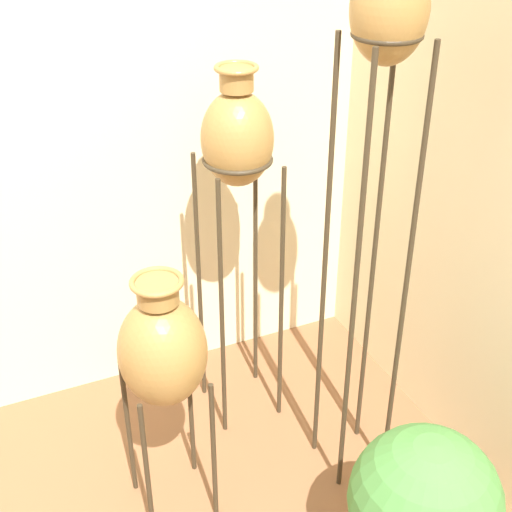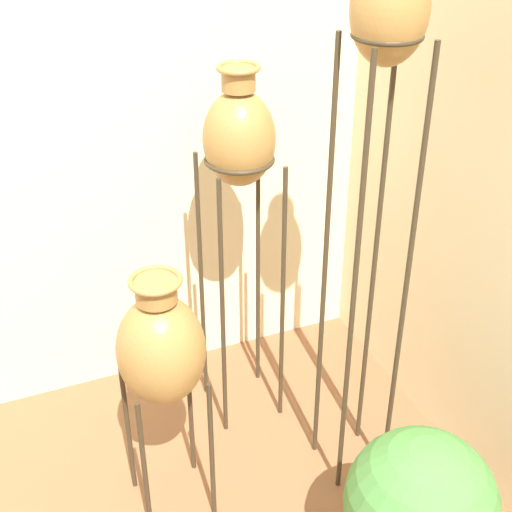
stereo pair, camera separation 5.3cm
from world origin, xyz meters
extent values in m
cylinder|color=#382D1E|center=(1.21, 0.72, 0.92)|extent=(0.02, 0.02, 1.84)
cylinder|color=#382D1E|center=(1.43, 0.72, 0.92)|extent=(0.02, 0.02, 1.84)
cylinder|color=#382D1E|center=(1.21, 0.95, 0.92)|extent=(0.02, 0.02, 1.84)
cylinder|color=#382D1E|center=(1.43, 0.95, 0.92)|extent=(0.02, 0.02, 1.84)
torus|color=#382D1E|center=(1.32, 0.83, 1.84)|extent=(0.23, 0.23, 0.02)
ellipsoid|color=olive|center=(1.32, 0.83, 1.92)|extent=(0.25, 0.25, 0.35)
cylinder|color=#382D1E|center=(0.89, 1.22, 0.63)|extent=(0.02, 0.02, 1.27)
cylinder|color=#382D1E|center=(1.17, 1.22, 0.63)|extent=(0.02, 0.02, 1.27)
cylinder|color=#382D1E|center=(0.89, 1.50, 0.63)|extent=(0.02, 0.02, 1.27)
cylinder|color=#382D1E|center=(1.17, 1.50, 0.63)|extent=(0.02, 0.02, 1.27)
torus|color=#382D1E|center=(1.03, 1.36, 1.27)|extent=(0.28, 0.28, 0.02)
ellipsoid|color=olive|center=(1.03, 1.36, 1.36)|extent=(0.29, 0.29, 0.39)
cylinder|color=olive|center=(1.03, 1.36, 1.59)|extent=(0.13, 0.13, 0.09)
torus|color=olive|center=(1.03, 1.36, 1.63)|extent=(0.17, 0.17, 0.02)
cylinder|color=#382D1E|center=(0.42, 0.79, 0.34)|extent=(0.02, 0.02, 0.68)
cylinder|color=#382D1E|center=(0.68, 0.79, 0.34)|extent=(0.02, 0.02, 0.68)
cylinder|color=#382D1E|center=(0.42, 1.05, 0.34)|extent=(0.02, 0.02, 0.68)
cylinder|color=#382D1E|center=(0.68, 1.05, 0.34)|extent=(0.02, 0.02, 0.68)
torus|color=#382D1E|center=(0.55, 0.92, 0.68)|extent=(0.27, 0.27, 0.02)
ellipsoid|color=olive|center=(0.55, 0.92, 0.78)|extent=(0.32, 0.32, 0.43)
cylinder|color=olive|center=(0.55, 0.92, 1.04)|extent=(0.15, 0.15, 0.08)
torus|color=olive|center=(0.55, 0.92, 1.08)|extent=(0.19, 0.19, 0.02)
sphere|color=#47843D|center=(1.21, 0.20, 0.45)|extent=(0.52, 0.52, 0.52)
camera|label=1|loc=(0.03, -1.06, 2.38)|focal=50.00mm
camera|label=2|loc=(0.08, -1.08, 2.38)|focal=50.00mm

